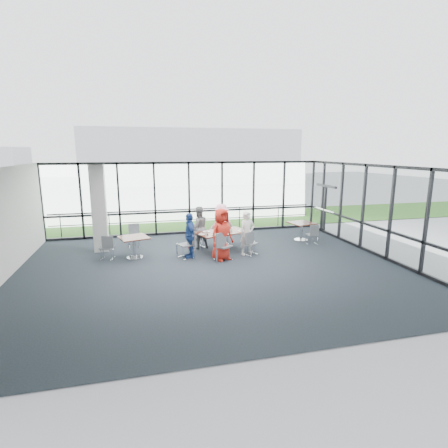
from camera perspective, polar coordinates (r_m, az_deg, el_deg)
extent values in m
cube|color=#212931|center=(11.17, -1.88, -7.34)|extent=(12.00, 10.00, 0.02)
cube|color=white|center=(10.55, -2.00, 9.34)|extent=(12.00, 10.00, 0.04)
cube|color=silver|center=(6.10, 7.82, -8.08)|extent=(12.00, 0.10, 3.20)
cube|color=white|center=(15.61, -5.70, 4.23)|extent=(12.00, 0.10, 3.20)
cube|color=white|center=(13.31, 24.26, 1.90)|extent=(0.10, 10.00, 3.20)
cube|color=black|center=(16.47, 16.15, 2.29)|extent=(0.12, 1.60, 2.10)
cube|color=silver|center=(13.56, -19.71, 2.43)|extent=(0.50, 0.50, 3.20)
cube|color=gray|center=(20.77, -7.56, 1.58)|extent=(80.00, 70.00, 0.02)
cube|color=#2D5B1A|center=(18.81, -6.90, 0.61)|extent=(80.00, 5.00, 0.01)
cube|color=silver|center=(42.77, -5.55, 10.98)|extent=(24.00, 10.00, 6.00)
cylinder|color=#2D2D33|center=(16.38, -5.92, 0.69)|extent=(12.00, 0.06, 0.06)
cube|color=#3D0D0C|center=(12.82, -0.32, -1.35)|extent=(2.11, 1.57, 0.04)
cylinder|color=silver|center=(12.92, -0.32, -2.97)|extent=(0.12, 0.12, 0.71)
cylinder|color=silver|center=(13.01, -0.31, -4.41)|extent=(0.56, 0.56, 0.03)
cube|color=#3D0D0C|center=(12.45, -14.51, -2.15)|extent=(1.16, 1.16, 0.04)
cylinder|color=silver|center=(12.54, -14.42, -3.81)|extent=(0.12, 0.12, 0.71)
cube|color=#3D0D0C|center=(14.80, 12.56, 0.16)|extent=(1.11, 1.11, 0.04)
cylinder|color=silver|center=(14.88, 12.50, -1.25)|extent=(0.12, 0.12, 0.71)
imported|color=red|center=(11.81, -0.41, -1.71)|extent=(1.04, 0.91, 1.79)
imported|color=silver|center=(12.45, 3.81, -1.51)|extent=(0.65, 0.53, 1.58)
imported|color=slate|center=(13.29, -4.18, -0.57)|extent=(0.84, 0.59, 1.61)
imported|color=#FCA4C0|center=(13.72, -0.40, -0.09)|extent=(1.13, 0.72, 1.63)
imported|color=navy|center=(12.12, -5.62, -1.89)|extent=(0.57, 0.96, 1.59)
cylinder|color=white|center=(12.33, -1.49, -1.77)|extent=(0.25, 0.25, 0.01)
cylinder|color=white|center=(12.89, 2.73, -1.16)|extent=(0.25, 0.25, 0.01)
cylinder|color=white|center=(12.82, -2.89, -1.24)|extent=(0.27, 0.27, 0.01)
cylinder|color=white|center=(13.30, 0.81, -0.74)|extent=(0.24, 0.24, 0.01)
cylinder|color=white|center=(12.41, -3.63, -1.69)|extent=(0.24, 0.24, 0.01)
cylinder|color=white|center=(12.49, -0.63, -1.27)|extent=(0.07, 0.07, 0.14)
cylinder|color=white|center=(12.79, 1.16, -0.95)|extent=(0.07, 0.07, 0.15)
cylinder|color=white|center=(13.01, -0.56, -0.74)|extent=(0.07, 0.07, 0.14)
cylinder|color=white|center=(12.40, -2.77, -1.43)|extent=(0.06, 0.06, 0.13)
cube|color=beige|center=(12.42, 0.27, -1.68)|extent=(0.36, 0.34, 0.00)
cube|color=beige|center=(13.07, 3.22, -1.02)|extent=(0.32, 0.26, 0.00)
cube|color=beige|center=(13.24, -0.81, -0.82)|extent=(0.32, 0.35, 0.00)
cube|color=black|center=(12.84, -0.43, -1.14)|extent=(0.10, 0.07, 0.04)
cylinder|color=#AC1701|center=(12.85, -0.61, -0.81)|extent=(0.06, 0.06, 0.18)
cylinder|color=#22743B|center=(12.86, -0.25, -0.77)|extent=(0.05, 0.05, 0.20)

